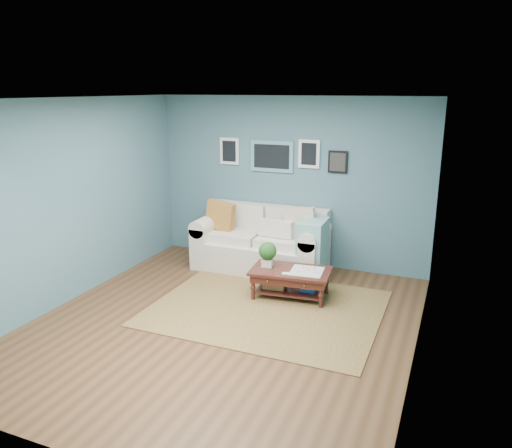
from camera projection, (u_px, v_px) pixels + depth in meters
The scene contains 4 objects.
room_shell at pixel (223, 216), 5.84m from camera, with size 5.00×5.02×2.70m.
area_rug at pixel (267, 308), 6.58m from camera, with size 2.92×2.34×0.01m, color #57331B.
loveseat at pixel (267, 242), 7.91m from camera, with size 2.12×0.96×1.09m.
coffee_table at pixel (287, 274), 6.88m from camera, with size 1.14×0.74×0.75m.
Camera 1 is at (2.52, -5.02, 2.81)m, focal length 35.00 mm.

